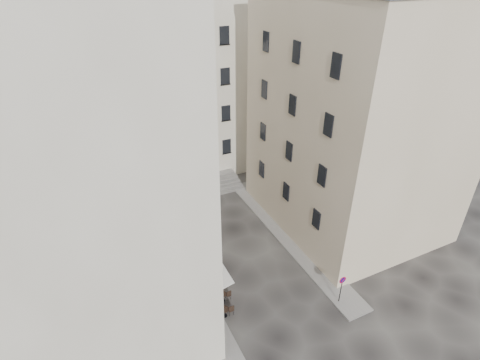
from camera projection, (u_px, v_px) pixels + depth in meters
ground at (255, 277)px, 26.76m from camera, size 90.00×90.00×0.00m
sidewalk_left at (178, 260)px, 28.17m from camera, size 2.00×22.00×0.12m
sidewalk_right at (287, 235)px, 30.74m from camera, size 2.00×18.00×0.12m
building_left at (59, 161)px, 19.96m from camera, size 12.20×16.20×20.60m
building_right at (358, 115)px, 28.67m from camera, size 12.20×14.20×18.60m
building_back at (158, 82)px, 36.44m from camera, size 18.20×10.20×18.60m
cafe_storefront at (191, 267)px, 24.98m from camera, size 1.74×7.30×3.50m
stone_steps at (195, 189)px, 36.34m from camera, size 9.00×3.15×0.80m
bollard_near at (218, 296)px, 24.51m from camera, size 0.12×0.12×0.98m
bollard_mid at (200, 263)px, 27.23m from camera, size 0.12×0.12×0.98m
bollard_far at (185, 235)px, 29.95m from camera, size 0.12×0.12×0.98m
no_parking_sign at (342, 285)px, 23.92m from camera, size 0.52×0.10×2.29m
bistro_table_a at (224, 311)px, 23.60m from camera, size 1.18×0.56×0.83m
bistro_table_b at (222, 296)px, 24.69m from camera, size 1.13×0.53×0.79m
bistro_table_c at (200, 274)px, 26.45m from camera, size 1.14×0.54×0.80m
bistro_table_d at (201, 253)px, 28.35m from camera, size 1.13×0.53×0.79m
bistro_table_e at (187, 249)px, 28.69m from camera, size 1.13×0.53×0.79m
pedestrian at (210, 262)px, 26.94m from camera, size 0.68×0.58×1.58m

